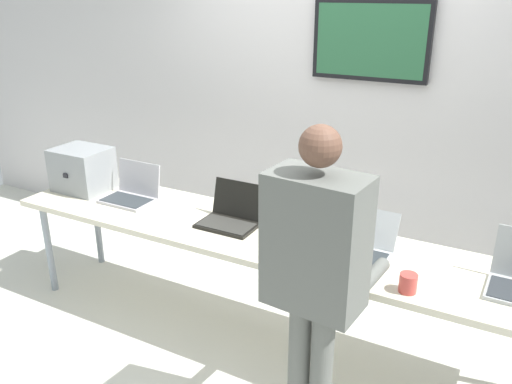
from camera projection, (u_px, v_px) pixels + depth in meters
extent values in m
cube|color=silver|center=(258.00, 336.00, 3.53)|extent=(8.00, 8.00, 0.04)
cube|color=silver|center=(328.00, 117.00, 3.99)|extent=(8.00, 0.06, 2.50)
cube|color=black|center=(371.00, 40.00, 3.60)|extent=(0.82, 0.05, 0.54)
cube|color=#2A5F3C|center=(370.00, 41.00, 3.59)|extent=(0.76, 0.02, 0.48)
cube|color=beige|center=(259.00, 235.00, 3.25)|extent=(3.48, 0.70, 0.04)
cylinder|color=gray|center=(49.00, 248.00, 3.91)|extent=(0.05, 0.05, 0.72)
cylinder|color=gray|center=(97.00, 223.00, 4.32)|extent=(0.05, 0.05, 0.72)
cube|color=gray|center=(83.00, 169.00, 3.88)|extent=(0.39, 0.32, 0.32)
cube|color=black|center=(65.00, 176.00, 3.74)|extent=(0.04, 0.01, 0.03)
cube|color=#B1AEB5|center=(128.00, 201.00, 3.69)|extent=(0.36, 0.24, 0.02)
cube|color=#2E3438|center=(126.00, 200.00, 3.68)|extent=(0.33, 0.19, 0.00)
cube|color=#B1AEB5|center=(139.00, 178.00, 3.76)|extent=(0.36, 0.05, 0.24)
cube|color=white|center=(139.00, 178.00, 3.76)|extent=(0.33, 0.04, 0.21)
cube|color=black|center=(227.00, 225.00, 3.31)|extent=(0.37, 0.24, 0.02)
cube|color=#31312D|center=(226.00, 224.00, 3.30)|extent=(0.34, 0.19, 0.00)
cube|color=black|center=(239.00, 199.00, 3.39)|extent=(0.37, 0.07, 0.23)
cube|color=#2A6036|center=(239.00, 199.00, 3.39)|extent=(0.34, 0.06, 0.20)
cube|color=#AFB5B8|center=(359.00, 256.00, 2.94)|extent=(0.33, 0.23, 0.02)
cube|color=#292F33|center=(359.00, 254.00, 2.92)|extent=(0.30, 0.18, 0.00)
cube|color=#AFB5B8|center=(370.00, 227.00, 3.03)|extent=(0.32, 0.11, 0.20)
cube|color=silver|center=(370.00, 227.00, 3.03)|extent=(0.30, 0.09, 0.18)
cylinder|color=#5F625D|center=(299.00, 368.00, 2.61)|extent=(0.12, 0.12, 0.80)
cylinder|color=#5F625D|center=(321.00, 377.00, 2.55)|extent=(0.12, 0.12, 0.80)
cube|color=#5F625D|center=(316.00, 242.00, 2.32)|extent=(0.46, 0.30, 0.63)
sphere|color=brown|center=(320.00, 146.00, 2.16)|extent=(0.18, 0.18, 0.18)
cylinder|color=#5F625D|center=(312.00, 259.00, 2.73)|extent=(0.10, 0.33, 0.07)
cylinder|color=#5F625D|center=(371.00, 277.00, 2.56)|extent=(0.10, 0.33, 0.07)
cylinder|color=#C4443D|center=(408.00, 283.00, 2.59)|extent=(0.09, 0.09, 0.10)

